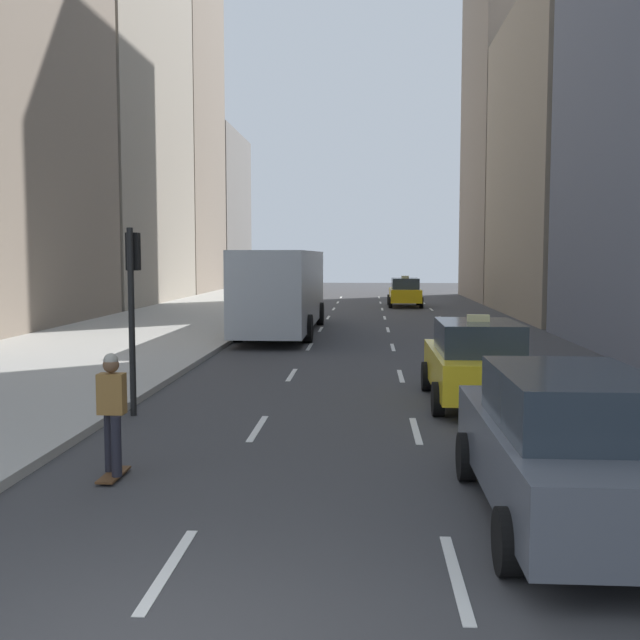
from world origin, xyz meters
name	(u,v)px	position (x,y,z in m)	size (l,w,h in m)	color
sidewalk_left	(167,325)	(-7.00, 27.00, 0.07)	(8.00, 66.00, 0.15)	#ADAAA3
lane_markings	(390,338)	(2.60, 23.00, 0.01)	(5.72, 56.00, 0.01)	white
building_row_left	(89,59)	(-14.00, 37.36, 14.13)	(6.00, 76.15, 36.38)	#4C515B
taxi_lead	(476,361)	(4.00, 10.56, 0.88)	(2.02, 4.40, 1.87)	yellow
taxi_second	(405,292)	(4.00, 40.29, 0.88)	(2.02, 4.40, 1.87)	yellow
sedan_black_near	(565,445)	(4.00, 3.53, 0.91)	(2.02, 4.90, 1.80)	#565B66
city_bus	(283,288)	(-1.61, 24.47, 1.79)	(2.80, 11.61, 3.25)	#B7BCC1
skateboarder	(112,410)	(-1.76, 4.91, 0.96)	(0.36, 0.80, 1.75)	brown
traffic_light_pole	(132,290)	(-2.75, 9.03, 2.41)	(0.24, 0.42, 3.60)	black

